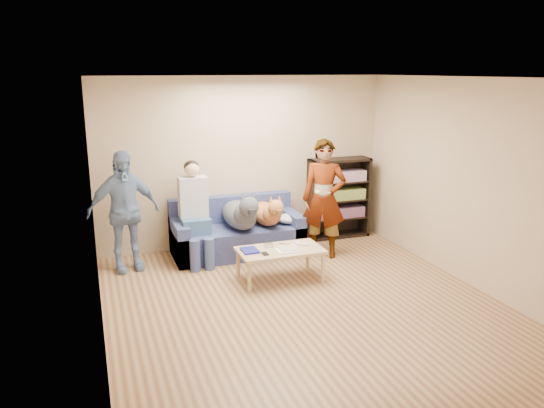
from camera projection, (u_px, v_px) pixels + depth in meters
name	position (u px, v px, depth m)	size (l,w,h in m)	color
ground	(306.00, 307.00, 6.17)	(5.00, 5.00, 0.00)	brown
ceiling	(310.00, 78.00, 5.53)	(5.00, 5.00, 0.00)	white
wall_back	(244.00, 162.00, 8.13)	(4.50, 4.50, 0.00)	tan
wall_front	(455.00, 281.00, 3.56)	(4.50, 4.50, 0.00)	tan
wall_left	(94.00, 217.00, 5.12)	(5.00, 5.00, 0.00)	tan
wall_right	(475.00, 184.00, 6.57)	(5.00, 5.00, 0.00)	tan
blanket	(290.00, 218.00, 8.01)	(0.40, 0.34, 0.14)	#B1B2B7
person_standing_right	(324.00, 199.00, 7.67)	(0.63, 0.41, 1.73)	gray
person_standing_left	(124.00, 211.00, 7.12)	(0.97, 0.40, 1.66)	#7289B6
held_controller	(317.00, 192.00, 7.38)	(0.04, 0.12, 0.03)	white
notebook_blue	(250.00, 250.00, 6.79)	(0.20, 0.26, 0.03)	navy
papers	(287.00, 251.00, 6.80)	(0.26, 0.20, 0.01)	white
magazine	(288.00, 249.00, 6.82)	(0.22, 0.17, 0.01)	#B3B18F
camera_silver	(269.00, 245.00, 6.94)	(0.11, 0.06, 0.05)	#AFAFB3
controller_a	(297.00, 243.00, 7.05)	(0.04, 0.13, 0.03)	silver
controller_b	(305.00, 245.00, 7.01)	(0.09, 0.06, 0.03)	silver
headphone_cup_a	(295.00, 247.00, 6.92)	(0.07, 0.07, 0.02)	white
headphone_cup_b	(293.00, 245.00, 6.99)	(0.07, 0.07, 0.02)	white
pen_orange	(283.00, 253.00, 6.72)	(0.01, 0.01, 0.14)	orange
pen_black	(284.00, 244.00, 7.08)	(0.01, 0.01, 0.14)	black
wallet	(265.00, 254.00, 6.68)	(0.07, 0.12, 0.01)	black
sofa	(236.00, 235.00, 7.93)	(1.90, 0.85, 0.82)	#515B93
person_seated	(195.00, 209.00, 7.49)	(0.40, 0.73, 1.47)	#40658E
dog_gray	(241.00, 214.00, 7.66)	(0.45, 1.27, 0.65)	#53565E
dog_tan	(267.00, 213.00, 7.86)	(0.37, 1.15, 0.54)	#C9753D
coffee_table	(280.00, 252.00, 6.89)	(1.10, 0.60, 0.42)	tan
bookshelf	(338.00, 196.00, 8.63)	(1.00, 0.34, 1.30)	black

